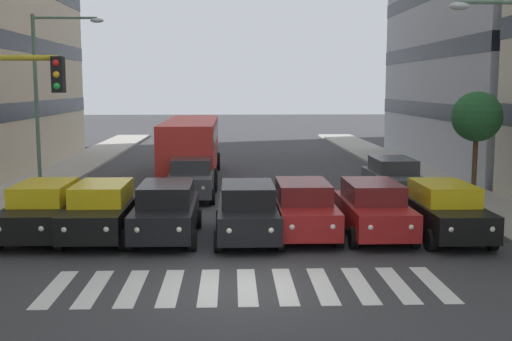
{
  "coord_description": "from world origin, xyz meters",
  "views": [
    {
      "loc": [
        0.36,
        14.32,
        4.71
      ],
      "look_at": [
        -0.48,
        -6.66,
        1.87
      ],
      "focal_mm": 43.94,
      "sensor_mm": 36.0,
      "label": 1
    }
  ],
  "objects_px": {
    "car_3": "(248,211)",
    "car_5": "(102,210)",
    "car_2": "(303,208)",
    "car_4": "(166,211)",
    "street_lamp_right": "(47,85)",
    "car_row2_0": "(393,178)",
    "bus_behind_traffic": "(191,142)",
    "street_tree_1": "(477,117)",
    "car_6": "(44,210)",
    "car_1": "(373,209)",
    "car_0": "(444,210)",
    "car_row2_1": "(192,178)"
  },
  "relations": [
    {
      "from": "car_0",
      "to": "street_lamp_right",
      "type": "bearing_deg",
      "value": -29.75
    },
    {
      "from": "car_2",
      "to": "car_6",
      "type": "bearing_deg",
      "value": -0.52
    },
    {
      "from": "car_5",
      "to": "street_lamp_right",
      "type": "xyz_separation_m",
      "value": [
        3.75,
        -7.81,
        3.86
      ]
    },
    {
      "from": "car_0",
      "to": "car_3",
      "type": "distance_m",
      "value": 6.1
    },
    {
      "from": "car_5",
      "to": "car_row2_1",
      "type": "relative_size",
      "value": 1.0
    },
    {
      "from": "car_1",
      "to": "street_lamp_right",
      "type": "xyz_separation_m",
      "value": [
        12.22,
        -7.87,
        3.86
      ]
    },
    {
      "from": "car_row2_1",
      "to": "car_2",
      "type": "bearing_deg",
      "value": 119.78
    },
    {
      "from": "car_2",
      "to": "car_3",
      "type": "relative_size",
      "value": 1.0
    },
    {
      "from": "car_2",
      "to": "car_row2_0",
      "type": "height_order",
      "value": "same"
    },
    {
      "from": "car_row2_1",
      "to": "car_1",
      "type": "bearing_deg",
      "value": 131.15
    },
    {
      "from": "car_1",
      "to": "street_lamp_right",
      "type": "bearing_deg",
      "value": -32.79
    },
    {
      "from": "car_2",
      "to": "street_lamp_right",
      "type": "height_order",
      "value": "street_lamp_right"
    },
    {
      "from": "car_2",
      "to": "car_row2_0",
      "type": "xyz_separation_m",
      "value": [
        -4.52,
        -6.33,
        0.0
      ]
    },
    {
      "from": "street_lamp_right",
      "to": "street_tree_1",
      "type": "bearing_deg",
      "value": 171.96
    },
    {
      "from": "car_2",
      "to": "bus_behind_traffic",
      "type": "xyz_separation_m",
      "value": [
        4.28,
        -12.58,
        0.97
      ]
    },
    {
      "from": "car_5",
      "to": "bus_behind_traffic",
      "type": "bearing_deg",
      "value": -99.02
    },
    {
      "from": "car_5",
      "to": "bus_behind_traffic",
      "type": "relative_size",
      "value": 0.42
    },
    {
      "from": "car_0",
      "to": "street_tree_1",
      "type": "relative_size",
      "value": 1.02
    },
    {
      "from": "car_6",
      "to": "street_tree_1",
      "type": "bearing_deg",
      "value": -161.63
    },
    {
      "from": "car_6",
      "to": "car_3",
      "type": "bearing_deg",
      "value": 176.03
    },
    {
      "from": "car_row2_0",
      "to": "street_lamp_right",
      "type": "distance_m",
      "value": 15.12
    },
    {
      "from": "car_3",
      "to": "car_5",
      "type": "xyz_separation_m",
      "value": [
        4.53,
        -0.3,
        0.0
      ]
    },
    {
      "from": "street_tree_1",
      "to": "car_row2_0",
      "type": "bearing_deg",
      "value": -19.61
    },
    {
      "from": "car_row2_1",
      "to": "street_lamp_right",
      "type": "xyz_separation_m",
      "value": [
        6.11,
        -0.88,
        3.86
      ]
    },
    {
      "from": "car_6",
      "to": "car_row2_1",
      "type": "bearing_deg",
      "value": -121.61
    },
    {
      "from": "car_2",
      "to": "car_6",
      "type": "relative_size",
      "value": 1.0
    },
    {
      "from": "car_1",
      "to": "street_lamp_right",
      "type": "distance_m",
      "value": 15.04
    },
    {
      "from": "car_2",
      "to": "car_4",
      "type": "xyz_separation_m",
      "value": [
        4.28,
        0.18,
        0.0
      ]
    },
    {
      "from": "car_2",
      "to": "car_5",
      "type": "xyz_separation_m",
      "value": [
        6.29,
        0.07,
        0.0
      ]
    },
    {
      "from": "car_4",
      "to": "street_tree_1",
      "type": "xyz_separation_m",
      "value": [
        -11.8,
        -5.44,
        2.6
      ]
    },
    {
      "from": "car_2",
      "to": "street_tree_1",
      "type": "xyz_separation_m",
      "value": [
        -7.52,
        -5.26,
        2.6
      ]
    },
    {
      "from": "street_tree_1",
      "to": "bus_behind_traffic",
      "type": "bearing_deg",
      "value": -31.82
    },
    {
      "from": "car_2",
      "to": "car_4",
      "type": "distance_m",
      "value": 4.29
    },
    {
      "from": "car_3",
      "to": "car_row2_0",
      "type": "bearing_deg",
      "value": -133.14
    },
    {
      "from": "car_1",
      "to": "bus_behind_traffic",
      "type": "xyz_separation_m",
      "value": [
        6.47,
        -12.72,
        0.97
      ]
    },
    {
      "from": "car_3",
      "to": "street_tree_1",
      "type": "relative_size",
      "value": 1.02
    },
    {
      "from": "car_1",
      "to": "car_4",
      "type": "relative_size",
      "value": 1.0
    },
    {
      "from": "car_1",
      "to": "car_2",
      "type": "distance_m",
      "value": 2.19
    },
    {
      "from": "car_2",
      "to": "car_row2_1",
      "type": "height_order",
      "value": "same"
    },
    {
      "from": "car_2",
      "to": "car_row2_0",
      "type": "bearing_deg",
      "value": -125.53
    },
    {
      "from": "car_2",
      "to": "car_6",
      "type": "height_order",
      "value": "same"
    },
    {
      "from": "car_3",
      "to": "bus_behind_traffic",
      "type": "relative_size",
      "value": 0.42
    },
    {
      "from": "car_2",
      "to": "car_4",
      "type": "relative_size",
      "value": 1.0
    },
    {
      "from": "car_row2_0",
      "to": "street_tree_1",
      "type": "bearing_deg",
      "value": 160.39
    },
    {
      "from": "car_3",
      "to": "bus_behind_traffic",
      "type": "distance_m",
      "value": 13.23
    },
    {
      "from": "car_row2_1",
      "to": "street_tree_1",
      "type": "bearing_deg",
      "value": 172.04
    },
    {
      "from": "car_row2_1",
      "to": "street_tree_1",
      "type": "distance_m",
      "value": 11.84
    },
    {
      "from": "street_lamp_right",
      "to": "car_1",
      "type": "bearing_deg",
      "value": 147.21
    },
    {
      "from": "car_row2_1",
      "to": "street_tree_1",
      "type": "height_order",
      "value": "street_tree_1"
    },
    {
      "from": "car_2",
      "to": "car_3",
      "type": "xyz_separation_m",
      "value": [
        1.76,
        0.37,
        0.0
      ]
    }
  ]
}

